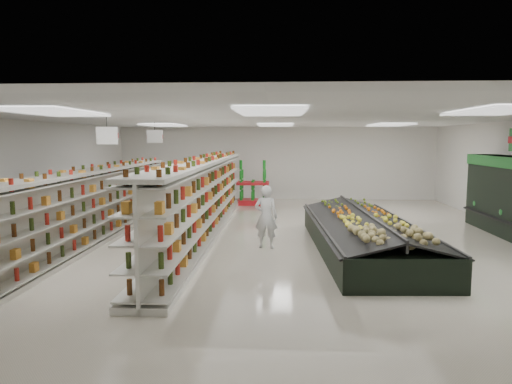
# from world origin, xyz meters

# --- Properties ---
(floor) EXTENTS (16.00, 16.00, 0.00)m
(floor) POSITION_xyz_m (0.00, 0.00, 0.00)
(floor) COLOR beige
(floor) RESTS_ON ground
(ceiling) EXTENTS (14.00, 16.00, 0.02)m
(ceiling) POSITION_xyz_m (0.00, 0.00, 3.20)
(ceiling) COLOR white
(ceiling) RESTS_ON wall_back
(wall_back) EXTENTS (14.00, 0.02, 3.20)m
(wall_back) POSITION_xyz_m (0.00, 8.00, 1.60)
(wall_back) COLOR white
(wall_back) RESTS_ON floor
(wall_front) EXTENTS (14.00, 0.02, 3.20)m
(wall_front) POSITION_xyz_m (0.00, -8.00, 1.60)
(wall_front) COLOR white
(wall_front) RESTS_ON floor
(wall_left) EXTENTS (0.02, 16.00, 3.20)m
(wall_left) POSITION_xyz_m (-7.00, 0.00, 1.60)
(wall_left) COLOR white
(wall_left) RESTS_ON floor
(aisle_sign_near) EXTENTS (0.52, 0.06, 0.75)m
(aisle_sign_near) POSITION_xyz_m (-3.80, -2.00, 2.75)
(aisle_sign_near) COLOR white
(aisle_sign_near) RESTS_ON ceiling
(aisle_sign_far) EXTENTS (0.52, 0.06, 0.75)m
(aisle_sign_far) POSITION_xyz_m (-3.80, 2.00, 2.75)
(aisle_sign_far) COLOR white
(aisle_sign_far) RESTS_ON ceiling
(gondola_left) EXTENTS (0.84, 10.90, 1.89)m
(gondola_left) POSITION_xyz_m (-4.70, -0.79, 0.87)
(gondola_left) COLOR silver
(gondola_left) RESTS_ON floor
(gondola_center) EXTENTS (0.91, 12.03, 2.09)m
(gondola_center) POSITION_xyz_m (-1.96, 0.21, 0.96)
(gondola_center) COLOR silver
(gondola_center) RESTS_ON floor
(produce_island) EXTENTS (2.61, 6.50, 0.96)m
(produce_island) POSITION_xyz_m (2.19, -1.47, 0.43)
(produce_island) COLOR black
(produce_island) RESTS_ON floor
(soda_endcap) EXTENTS (1.31, 0.89, 1.67)m
(soda_endcap) POSITION_xyz_m (-0.93, 6.17, 0.81)
(soda_endcap) COLOR red
(soda_endcap) RESTS_ON floor
(shopper_main) EXTENTS (0.62, 0.45, 1.56)m
(shopper_main) POSITION_xyz_m (-0.17, -1.32, 0.78)
(shopper_main) COLOR white
(shopper_main) RESTS_ON floor
(shopper_background) EXTENTS (0.52, 0.78, 1.52)m
(shopper_background) POSITION_xyz_m (-2.86, 4.47, 0.76)
(shopper_background) COLOR tan
(shopper_background) RESTS_ON floor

